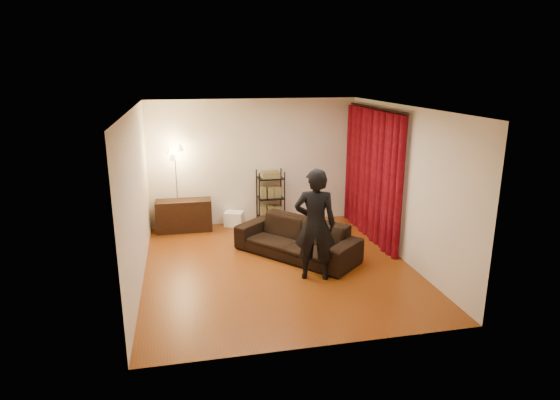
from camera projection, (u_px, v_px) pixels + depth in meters
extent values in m
plane|color=maroon|center=(278.00, 266.00, 8.10)|extent=(5.00, 5.00, 0.00)
plane|color=white|center=(278.00, 108.00, 7.38)|extent=(5.00, 5.00, 0.00)
plane|color=beige|center=(254.00, 162.00, 10.09)|extent=(5.00, 0.00, 5.00)
plane|color=beige|center=(322.00, 244.00, 5.38)|extent=(5.00, 0.00, 5.00)
plane|color=beige|center=(137.00, 198.00, 7.29)|extent=(0.00, 5.00, 5.00)
plane|color=beige|center=(403.00, 184.00, 8.19)|extent=(0.00, 5.00, 5.00)
cylinder|color=black|center=(376.00, 108.00, 8.90)|extent=(0.04, 2.65, 0.04)
imported|color=black|center=(297.00, 239.00, 8.45)|extent=(2.16, 2.29, 0.66)
imported|color=black|center=(315.00, 225.00, 7.41)|extent=(0.76, 0.60, 1.83)
cube|color=black|center=(184.00, 215.00, 9.80)|extent=(1.15, 0.44, 0.66)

